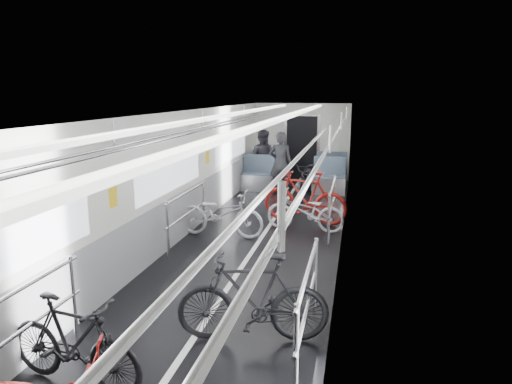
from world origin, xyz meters
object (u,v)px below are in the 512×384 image
person_seated (262,158)px  bike_right_far (305,197)px  bike_right_mid (305,211)px  bike_aisle (306,179)px  bike_left_mid (74,342)px  bike_left_far (221,214)px  bike_right_near (253,298)px  person_standing (281,164)px

person_seated → bike_right_far: bearing=118.6°
bike_right_mid → bike_aisle: size_ratio=0.86×
bike_left_mid → person_seated: 9.64m
bike_left_far → bike_right_far: bike_right_far is taller
bike_right_far → bike_aisle: bearing=-162.2°
bike_left_far → person_seated: (-0.21, 4.90, 0.39)m
bike_left_far → bike_aisle: bike_aisle is taller
bike_right_mid → bike_aisle: bearing=-168.2°
bike_right_near → bike_aisle: bearing=171.0°
bike_right_mid → bike_right_far: size_ratio=0.84×
bike_left_far → bike_right_mid: size_ratio=1.09×
bike_right_near → bike_left_far: bearing=-168.6°
bike_right_far → bike_right_near: bearing=12.1°
bike_left_mid → bike_aisle: bike_aisle is taller
bike_left_mid → bike_left_far: 4.73m
person_standing → person_seated: person_standing is taller
bike_right_far → person_seated: size_ratio=1.11×
bike_right_far → person_seated: person_seated is taller
bike_left_far → bike_right_near: 3.86m
person_standing → bike_left_mid: bearing=89.0°
person_seated → bike_aisle: bearing=145.4°
person_seated → bike_left_mid: bearing=94.9°
bike_left_mid → bike_aisle: 8.58m
bike_right_near → bike_right_far: bearing=169.0°
person_standing → bike_right_mid: bearing=110.5°
person_standing → person_seated: (-0.73, 1.04, -0.02)m
bike_left_mid → bike_right_mid: 5.64m
bike_left_far → person_standing: person_standing is taller
bike_left_far → person_standing: (0.52, 3.86, 0.41)m
bike_left_far → person_standing: size_ratio=1.00×
bike_left_far → bike_right_near: bearing=-154.8°
bike_left_far → bike_right_near: (1.46, -3.58, 0.06)m
bike_right_near → person_seated: 8.64m
bike_right_mid → person_seated: (-1.76, 4.20, 0.42)m
bike_left_far → person_seated: bearing=5.5°
bike_left_far → bike_left_mid: bearing=-176.9°
person_standing → bike_right_far: bearing=112.8°
bike_right_near → bike_right_far: 4.87m
bike_aisle → person_seated: (-1.44, 1.14, 0.36)m
bike_left_mid → bike_right_mid: bike_left_mid is taller
bike_left_mid → bike_right_far: (1.47, 6.03, 0.11)m
bike_left_far → bike_right_mid: 1.70m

